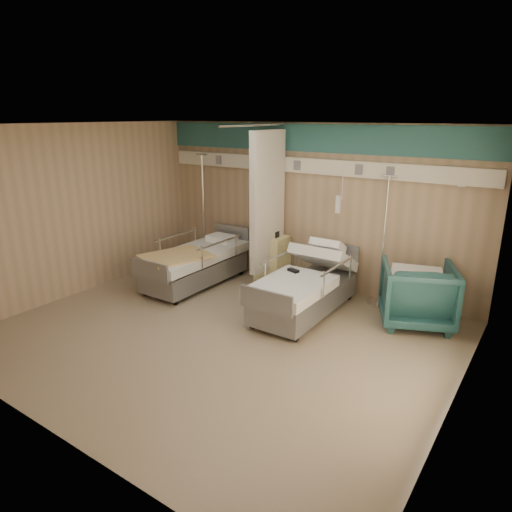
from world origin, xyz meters
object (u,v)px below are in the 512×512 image
at_px(bed_left, 195,268).
at_px(iv_stand_left, 205,243).
at_px(visitor_armchair, 417,294).
at_px(iv_stand_right, 380,279).
at_px(bed_right, 304,294).
at_px(bedside_cabinet, 272,259).

height_order(bed_left, iv_stand_left, iv_stand_left).
bearing_deg(visitor_armchair, iv_stand_right, -53.01).
bearing_deg(bed_right, iv_stand_right, 49.90).
distance_m(bed_right, iv_stand_right, 1.29).
bearing_deg(visitor_armchair, bedside_cabinet, -30.33).
relative_size(bed_left, iv_stand_left, 0.97).
bearing_deg(visitor_armchair, bed_right, -2.18).
height_order(iv_stand_right, iv_stand_left, iv_stand_left).
height_order(bedside_cabinet, visitor_armchair, visitor_armchair).
bearing_deg(iv_stand_left, bedside_cabinet, -1.07).
distance_m(bed_left, iv_stand_right, 3.18).
distance_m(bed_right, bed_left, 2.20).
bearing_deg(bed_left, bed_right, 0.00).
bearing_deg(bedside_cabinet, iv_stand_left, 178.93).
bearing_deg(iv_stand_left, bed_left, -58.46).
xyz_separation_m(bed_right, iv_stand_right, (0.83, 0.98, 0.11)).
height_order(bed_right, bedside_cabinet, bedside_cabinet).
bearing_deg(bedside_cabinet, visitor_armchair, -6.44).
xyz_separation_m(bed_right, bedside_cabinet, (-1.15, 0.90, 0.11)).
bearing_deg(bedside_cabinet, bed_right, -38.05).
bearing_deg(iv_stand_left, iv_stand_right, 0.79).
height_order(bed_right, visitor_armchair, visitor_armchair).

